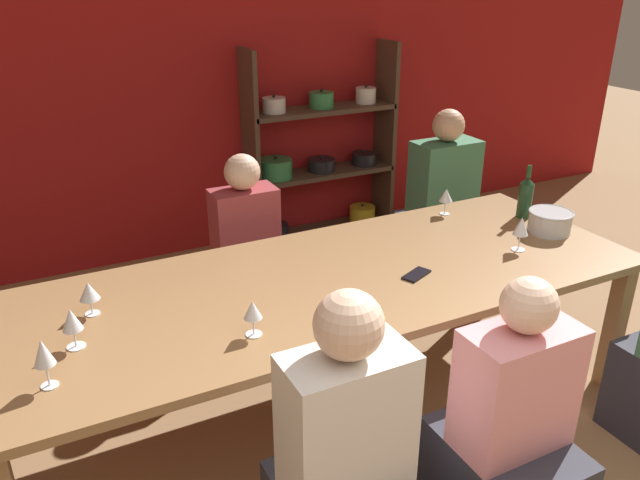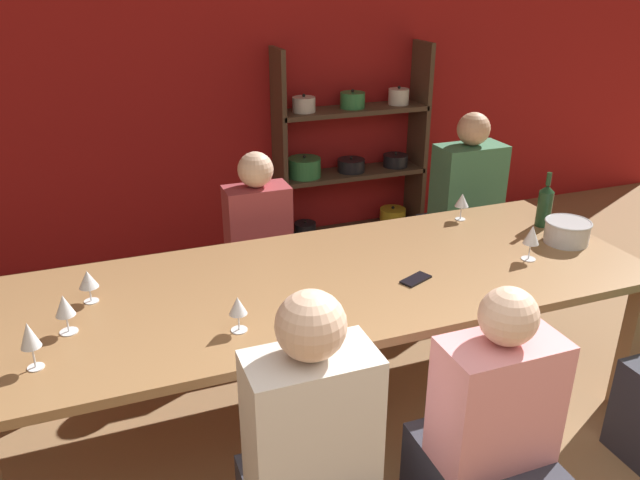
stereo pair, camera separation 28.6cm
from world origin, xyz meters
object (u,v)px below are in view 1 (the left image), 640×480
(wine_glass_empty_a, at_px, (253,311))
(wine_glass_red_c, at_px, (72,321))
(dining_table, at_px, (330,291))
(cell_phone, at_px, (416,275))
(wine_glass_red_a, at_px, (521,227))
(wine_glass_empty_b, at_px, (446,196))
(person_far_a, at_px, (247,273))
(mixing_bowl, at_px, (550,221))
(wine_glass_red_b, at_px, (43,354))
(shelf_unit, at_px, (320,161))
(person_far_b, at_px, (440,223))
(wine_glass_red_d, at_px, (89,292))
(person_near_c, at_px, (507,445))
(wine_bottle_green, at_px, (525,197))

(wine_glass_empty_a, relative_size, wine_glass_red_c, 0.91)
(dining_table, height_order, wine_glass_red_c, wine_glass_red_c)
(dining_table, distance_m, wine_glass_empty_a, 0.59)
(cell_phone, bearing_deg, wine_glass_empty_a, -171.23)
(wine_glass_red_a, height_order, wine_glass_empty_b, wine_glass_red_a)
(wine_glass_red_c, bearing_deg, cell_phone, -3.49)
(cell_phone, bearing_deg, person_far_a, 115.37)
(mixing_bowl, bearing_deg, wine_glass_red_c, -179.65)
(wine_glass_red_b, xyz_separation_m, person_far_a, (1.11, 1.11, -0.46))
(wine_glass_red_a, relative_size, cell_phone, 1.06)
(shelf_unit, distance_m, mixing_bowl, 2.12)
(shelf_unit, distance_m, wine_glass_empty_a, 2.76)
(wine_glass_red_b, xyz_separation_m, person_far_b, (2.54, 1.17, -0.43))
(shelf_unit, distance_m, cell_phone, 2.29)
(shelf_unit, bearing_deg, cell_phone, -105.72)
(wine_glass_red_d, bearing_deg, person_near_c, -39.75)
(mixing_bowl, bearing_deg, wine_glass_red_a, -161.96)
(cell_phone, relative_size, person_far_b, 0.14)
(mixing_bowl, distance_m, wine_bottle_green, 0.24)
(wine_glass_red_c, relative_size, person_far_b, 0.13)
(person_far_a, relative_size, person_near_c, 1.03)
(dining_table, xyz_separation_m, wine_glass_red_d, (-1.01, 0.16, 0.17))
(wine_glass_empty_a, xyz_separation_m, wine_glass_red_b, (-0.73, 0.01, 0.02))
(wine_glass_empty_b, height_order, person_far_a, person_far_a)
(wine_bottle_green, height_order, wine_glass_red_c, wine_bottle_green)
(wine_bottle_green, bearing_deg, wine_glass_red_d, -179.51)
(dining_table, xyz_separation_m, mixing_bowl, (1.29, -0.05, 0.13))
(dining_table, relative_size, wine_glass_red_d, 20.67)
(wine_glass_red_a, bearing_deg, wine_glass_red_c, 177.66)
(mixing_bowl, height_order, wine_bottle_green, wine_bottle_green)
(shelf_unit, relative_size, person_near_c, 1.38)
(mixing_bowl, relative_size, person_far_b, 0.19)
(mixing_bowl, height_order, person_far_b, person_far_b)
(wine_bottle_green, relative_size, wine_glass_red_a, 1.73)
(wine_glass_red_b, distance_m, person_far_b, 2.83)
(wine_glass_red_b, xyz_separation_m, person_near_c, (1.49, -0.64, -0.48))
(wine_glass_red_b, relative_size, wine_glass_red_d, 1.27)
(wine_glass_empty_a, relative_size, wine_glass_empty_b, 0.97)
(wine_glass_red_b, height_order, cell_phone, wine_glass_red_b)
(wine_glass_red_a, bearing_deg, wine_glass_red_b, -176.80)
(wine_bottle_green, xyz_separation_m, person_near_c, (-1.05, -1.09, -0.47))
(wine_bottle_green, relative_size, person_far_a, 0.27)
(wine_glass_empty_a, height_order, wine_glass_red_d, wine_glass_empty_a)
(wine_bottle_green, bearing_deg, wine_glass_empty_b, 147.46)
(wine_glass_red_c, height_order, person_near_c, person_near_c)
(person_near_c, bearing_deg, mixing_bowl, 40.37)
(dining_table, xyz_separation_m, person_near_c, (0.28, -0.92, -0.29))
(mixing_bowl, distance_m, person_near_c, 1.40)
(wine_glass_red_b, bearing_deg, shelf_unit, 46.47)
(shelf_unit, height_order, cell_phone, shelf_unit)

